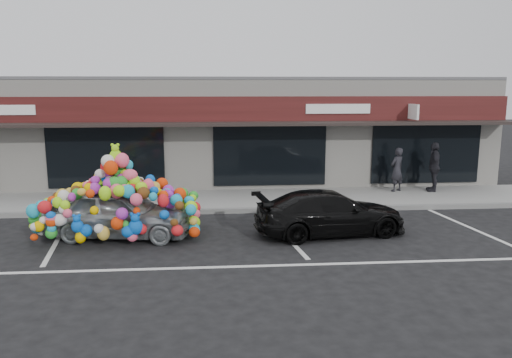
{
  "coord_description": "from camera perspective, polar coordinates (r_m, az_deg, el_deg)",
  "views": [
    {
      "loc": [
        1.01,
        -12.88,
        3.97
      ],
      "look_at": [
        2.16,
        1.4,
        1.3
      ],
      "focal_mm": 35.0,
      "sensor_mm": 36.0,
      "label": 1
    }
  ],
  "objects": [
    {
      "name": "parking_stripe_mid",
      "position": [
        13.79,
        3.09,
        -6.16
      ],
      "size": [
        0.73,
        4.37,
        0.01
      ],
      "primitive_type": "cube",
      "rotation": [
        0.0,
        0.0,
        0.14
      ],
      "color": "silver",
      "rests_on": "ground"
    },
    {
      "name": "parking_stripe_right",
      "position": [
        15.45,
        23.45,
        -5.2
      ],
      "size": [
        0.73,
        4.37,
        0.01
      ],
      "primitive_type": "cube",
      "rotation": [
        0.0,
        0.0,
        0.14
      ],
      "color": "silver",
      "rests_on": "ground"
    },
    {
      "name": "lane_line",
      "position": [
        11.35,
        0.72,
        -9.9
      ],
      "size": [
        14.0,
        0.12,
        0.01
      ],
      "primitive_type": "cube",
      "color": "silver",
      "rests_on": "ground"
    },
    {
      "name": "black_sedan",
      "position": [
        13.68,
        8.48,
        -3.83
      ],
      "size": [
        2.24,
        4.3,
        1.19
      ],
      "primitive_type": "imported",
      "rotation": [
        0.0,
        0.0,
        1.71
      ],
      "color": "black",
      "rests_on": "ground"
    },
    {
      "name": "toy_car",
      "position": [
        13.72,
        -15.33,
        -3.09
      ],
      "size": [
        2.84,
        4.38,
        2.42
      ],
      "rotation": [
        0.0,
        0.0,
        1.43
      ],
      "color": "#9EA2A9",
      "rests_on": "ground"
    },
    {
      "name": "kerb",
      "position": [
        15.9,
        -8.1,
        -3.72
      ],
      "size": [
        26.0,
        0.18,
        0.16
      ],
      "primitive_type": "cube",
      "color": "slate",
      "rests_on": "ground"
    },
    {
      "name": "ground",
      "position": [
        13.52,
        -8.73,
        -6.64
      ],
      "size": [
        90.0,
        90.0,
        0.0
      ],
      "primitive_type": "plane",
      "color": "black",
      "rests_on": "ground"
    },
    {
      "name": "pedestrian_a",
      "position": [
        18.99,
        15.8,
        1.04
      ],
      "size": [
        0.7,
        0.63,
        1.62
      ],
      "primitive_type": "imported",
      "rotation": [
        0.0,
        0.0,
        3.67
      ],
      "color": "black",
      "rests_on": "sidewalk"
    },
    {
      "name": "sidewalk",
      "position": [
        17.36,
        -7.81,
        -2.5
      ],
      "size": [
        26.0,
        3.0,
        0.15
      ],
      "primitive_type": "cube",
      "color": "gray",
      "rests_on": "ground"
    },
    {
      "name": "pedestrian_c",
      "position": [
        19.41,
        19.68,
        1.32
      ],
      "size": [
        1.14,
        0.72,
        1.81
      ],
      "primitive_type": "imported",
      "rotation": [
        0.0,
        0.0,
        4.43
      ],
      "color": "black",
      "rests_on": "sidewalk"
    },
    {
      "name": "parking_stripe_left",
      "position": [
        14.31,
        -21.64,
        -6.29
      ],
      "size": [
        0.73,
        4.37,
        0.01
      ],
      "primitive_type": "cube",
      "rotation": [
        0.0,
        0.0,
        0.14
      ],
      "color": "silver",
      "rests_on": "ground"
    },
    {
      "name": "shop_building",
      "position": [
        21.42,
        -7.31,
        5.65
      ],
      "size": [
        24.0,
        7.2,
        4.31
      ],
      "color": "silver",
      "rests_on": "ground"
    }
  ]
}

